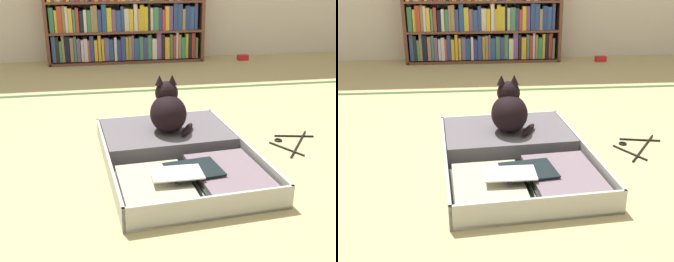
{
  "view_description": "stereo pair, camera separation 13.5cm",
  "coord_description": "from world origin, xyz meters",
  "views": [
    {
      "loc": [
        -0.33,
        -1.8,
        0.86
      ],
      "look_at": [
        -0.04,
        -0.08,
        0.18
      ],
      "focal_mm": 44.91,
      "sensor_mm": 36.0,
      "label": 1
    },
    {
      "loc": [
        -0.2,
        -1.81,
        0.86
      ],
      "look_at": [
        -0.04,
        -0.08,
        0.18
      ],
      "focal_mm": 44.91,
      "sensor_mm": 36.0,
      "label": 2
    }
  ],
  "objects": [
    {
      "name": "bookshelf",
      "position": [
        -0.04,
        2.26,
        0.41
      ],
      "size": [
        1.47,
        0.24,
        0.86
      ],
      "color": "brown",
      "rests_on": "ground_plane"
    },
    {
      "name": "small_red_pouch",
      "position": [
        1.1,
        2.15,
        0.02
      ],
      "size": [
        0.1,
        0.07,
        0.05
      ],
      "color": "red",
      "rests_on": "ground_plane"
    },
    {
      "name": "open_suitcase",
      "position": [
        0.01,
        -0.01,
        0.04
      ],
      "size": [
        0.72,
        0.98,
        0.1
      ],
      "color": "#BABAB0",
      "rests_on": "ground_plane"
    },
    {
      "name": "tatami_border",
      "position": [
        0.0,
        1.21,
        0.0
      ],
      "size": [
        4.8,
        0.05,
        0.0
      ],
      "color": "#325028",
      "rests_on": "ground_plane"
    },
    {
      "name": "black_cat",
      "position": [
        -0.0,
        0.13,
        0.2
      ],
      "size": [
        0.24,
        0.23,
        0.28
      ],
      "color": "black",
      "rests_on": "open_suitcase"
    },
    {
      "name": "ground_plane",
      "position": [
        0.0,
        0.0,
        0.0
      ],
      "size": [
        10.0,
        10.0,
        0.0
      ],
      "primitive_type": "plane",
      "color": "tan"
    },
    {
      "name": "clothes_hanger",
      "position": [
        0.65,
        0.09,
        0.0
      ],
      "size": [
        0.27,
        0.31,
        0.01
      ],
      "color": "black",
      "rests_on": "ground_plane"
    }
  ]
}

